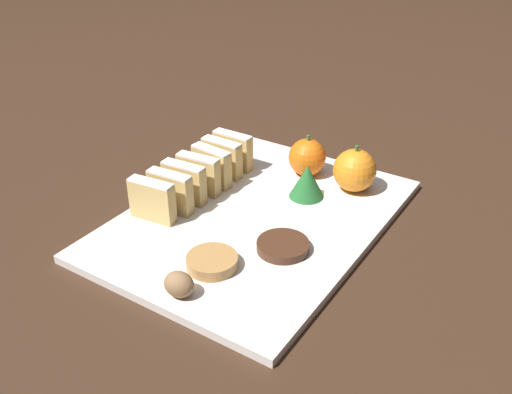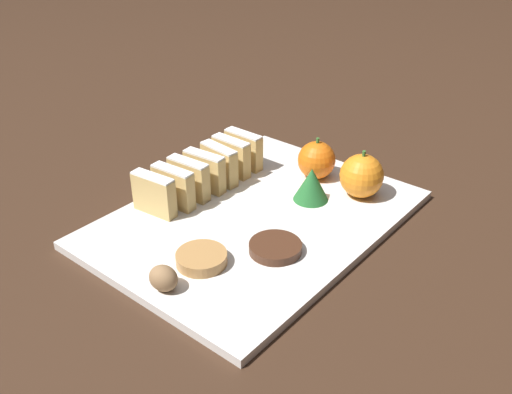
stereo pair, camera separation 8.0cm
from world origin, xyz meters
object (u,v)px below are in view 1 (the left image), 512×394
orange_near (306,157)px  walnut (179,284)px  orange_far (355,170)px  chocolate_cookie (283,246)px

orange_near → walnut: (0.02, -0.35, -0.01)m
orange_near → walnut: orange_near is taller
walnut → orange_far: bearing=79.3°
orange_near → orange_far: orange_far is taller
orange_far → chocolate_cookie: 0.20m
orange_far → chocolate_cookie: orange_far is taller
walnut → chocolate_cookie: size_ratio=0.54×
orange_near → chocolate_cookie: size_ratio=0.99×
orange_near → orange_far: (0.09, -0.01, 0.00)m
chocolate_cookie → orange_near: bearing=110.7°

